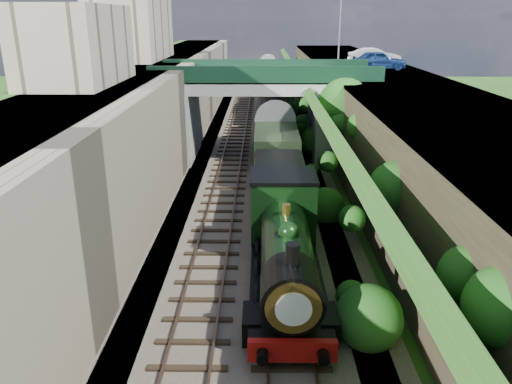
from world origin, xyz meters
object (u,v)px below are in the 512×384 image
at_px(tender, 279,193).
at_px(car_blue, 379,60).
at_px(lamppost, 340,26).
at_px(locomotive, 286,249).
at_px(tree, 346,107).
at_px(road_bridge, 271,106).
at_px(car_silver, 374,57).

bearing_deg(tender, car_blue, 63.59).
xyz_separation_m(lamppost, locomotive, (-5.91, -28.52, -7.67)).
distance_m(tree, lamppost, 13.38).
bearing_deg(tender, lamppost, 74.39).
relative_size(lamppost, tender, 1.00).
bearing_deg(lamppost, road_bridge, -124.95).
xyz_separation_m(tree, tender, (-4.71, -8.77, -3.03)).
xyz_separation_m(lamppost, car_silver, (3.13, -0.08, -2.55)).
height_order(tree, lamppost, lamppost).
distance_m(road_bridge, locomotive, 19.82).
xyz_separation_m(locomotive, tender, (-0.00, 7.36, -0.27)).
relative_size(tree, lamppost, 1.10).
relative_size(tree, car_silver, 1.42).
bearing_deg(locomotive, road_bridge, 90.74).
height_order(tree, tender, tree).
relative_size(lamppost, car_blue, 1.37).
relative_size(road_bridge, lamppost, 2.67).
height_order(road_bridge, lamppost, lamppost).
bearing_deg(car_blue, locomotive, 162.39).
bearing_deg(lamppost, tender, -105.61).
height_order(road_bridge, tender, road_bridge).
bearing_deg(car_silver, tree, 168.11).
bearing_deg(car_blue, lamppost, 38.77).
relative_size(car_blue, car_silver, 0.94).
bearing_deg(road_bridge, car_blue, 29.98).
height_order(tree, car_silver, car_silver).
relative_size(lamppost, locomotive, 0.59).
xyz_separation_m(tree, lamppost, (1.20, 12.38, 4.92)).
height_order(road_bridge, car_blue, car_blue).
xyz_separation_m(road_bridge, tender, (0.26, -12.33, -2.46)).
bearing_deg(locomotive, tree, 73.71).
distance_m(road_bridge, car_blue, 10.73).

